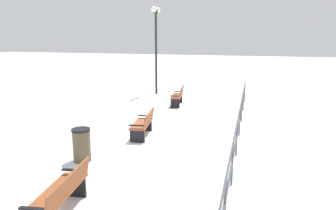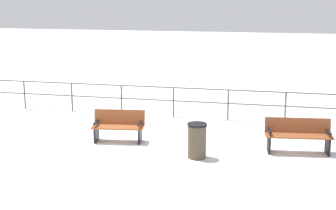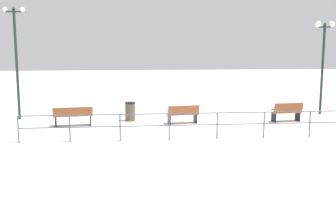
% 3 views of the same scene
% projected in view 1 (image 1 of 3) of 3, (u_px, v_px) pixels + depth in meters
% --- Properties ---
extents(ground_plane, '(80.00, 80.00, 0.00)m').
position_uv_depth(ground_plane, '(143.00, 136.00, 10.36)').
color(ground_plane, white).
rests_on(ground_plane, ground).
extents(bench_nearest, '(0.66, 1.45, 0.90)m').
position_uv_depth(bench_nearest, '(178.00, 96.00, 14.77)').
color(bench_nearest, brown).
rests_on(bench_nearest, ground).
extents(bench_second, '(0.74, 1.48, 0.85)m').
position_uv_depth(bench_second, '(144.00, 124.00, 10.27)').
color(bench_second, brown).
rests_on(bench_second, ground).
extents(bench_third, '(0.76, 1.73, 0.86)m').
position_uv_depth(bench_third, '(61.00, 194.00, 5.72)').
color(bench_third, brown).
rests_on(bench_third, ground).
extents(lamppost_near, '(0.30, 1.00, 4.66)m').
position_uv_depth(lamppost_near, '(156.00, 32.00, 16.98)').
color(lamppost_near, '#1E2D23').
rests_on(lamppost_near, ground).
extents(waterfront_railing, '(0.05, 12.65, 1.00)m').
position_uv_depth(waterfront_railing, '(239.00, 123.00, 9.45)').
color(waterfront_railing, '#4C5156').
rests_on(waterfront_railing, ground).
extents(trash_bin, '(0.48, 0.48, 0.88)m').
position_uv_depth(trash_bin, '(82.00, 145.00, 8.29)').
color(trash_bin, brown).
rests_on(trash_bin, ground).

